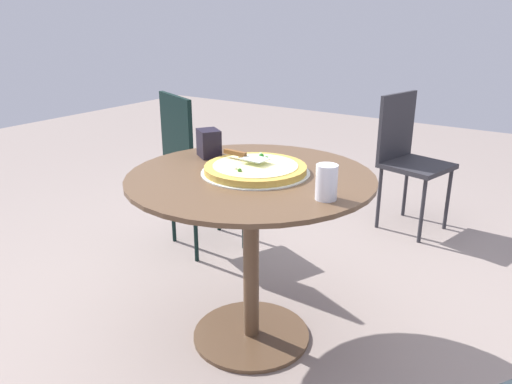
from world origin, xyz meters
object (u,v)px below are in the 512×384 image
Objects in this scene: patio_chair_corner at (408,152)px; pizza_server at (244,156)px; pizza_on_tray at (256,169)px; napkin_dispenser at (209,143)px; patio_table at (251,220)px; patio_chair_far at (194,163)px; drinking_cup at (326,182)px.

pizza_server is at bearing -7.25° from patio_chair_corner.
patio_chair_corner is at bearing 175.37° from pizza_on_tray.
napkin_dispenser is (-0.08, -0.31, 0.04)m from pizza_on_tray.
napkin_dispenser is 0.14× the size of patio_chair_corner.
pizza_server is at bearing -127.96° from patio_table.
patio_chair_far is (-0.55, -0.79, -0.02)m from patio_table.
patio_table is at bearing 54.81° from patio_chair_far.
patio_table is at bearing 52.04° from pizza_server.
pizza_server is 1.75× the size of napkin_dispenser.
napkin_dispenser is 0.13× the size of patio_chair_far.
patio_chair_far is 1.39m from patio_chair_corner.
pizza_server is at bearing -105.36° from pizza_on_tray.
pizza_server reaches higher than pizza_on_tray.
patio_chair_far is (-0.63, -1.15, -0.28)m from drinking_cup.
pizza_server is 0.92m from patio_chair_far.
patio_chair_far is at bearing -118.78° from drinking_cup.
drinking_cup reaches higher than pizza_server.
patio_table is 4.64× the size of pizza_server.
patio_chair_far is (-0.44, -0.48, -0.28)m from napkin_dispenser.
pizza_on_tray is 3.60× the size of napkin_dispenser.
pizza_on_tray is 0.08m from pizza_server.
patio_table is 8.05× the size of drinking_cup.
drinking_cup is (0.13, 0.44, 0.01)m from pizza_server.
patio_chair_far is 1.07× the size of patio_chair_corner.
patio_table is 0.21m from pizza_on_tray.
napkin_dispenser is 0.70m from patio_chair_far.
drinking_cup is 0.70m from napkin_dispenser.
patio_table is 0.96m from patio_chair_far.
patio_chair_corner is (-1.04, 0.91, -0.03)m from patio_chair_far.
napkin_dispenser is at bearing -110.99° from patio_table.
pizza_on_tray is 0.97m from patio_chair_far.
pizza_on_tray is 0.47× the size of patio_chair_far.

